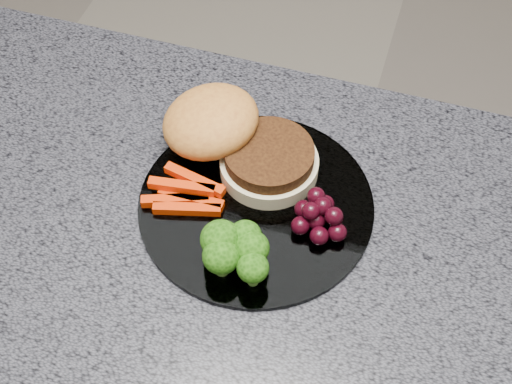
% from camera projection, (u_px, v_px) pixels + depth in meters
% --- Properties ---
extents(countertop, '(1.20, 0.60, 0.04)m').
position_uv_depth(countertop, '(262.00, 282.00, 0.75)').
color(countertop, '#45464E').
rests_on(countertop, island_cabinet).
extents(plate, '(0.26, 0.26, 0.01)m').
position_uv_depth(plate, '(256.00, 204.00, 0.79)').
color(plate, white).
rests_on(plate, countertop).
extents(burger, '(0.20, 0.14, 0.06)m').
position_uv_depth(burger, '(231.00, 138.00, 0.81)').
color(burger, beige).
rests_on(burger, plate).
extents(carrot_sticks, '(0.09, 0.06, 0.02)m').
position_uv_depth(carrot_sticks, '(187.00, 194.00, 0.78)').
color(carrot_sticks, red).
rests_on(carrot_sticks, plate).
extents(broccoli, '(0.08, 0.07, 0.05)m').
position_uv_depth(broccoli, '(235.00, 249.00, 0.72)').
color(broccoli, '#4F802E').
rests_on(broccoli, plate).
extents(grape_bunch, '(0.06, 0.06, 0.04)m').
position_uv_depth(grape_bunch, '(320.00, 216.00, 0.75)').
color(grape_bunch, black).
rests_on(grape_bunch, plate).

